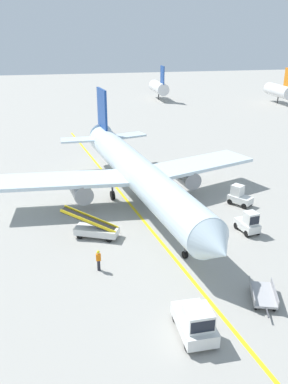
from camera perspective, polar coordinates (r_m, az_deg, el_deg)
The scene contains 13 objects.
ground_plane at distance 33.01m, azimuth 6.17°, elevation -9.05°, with size 300.00×300.00×0.00m, color #9E9B93.
taxi_line_yellow at distance 36.76m, azimuth 1.07°, elevation -5.47°, with size 0.30×80.00×0.01m, color yellow.
airliner at distance 41.52m, azimuth -1.13°, elevation 2.95°, with size 28.35×35.31×10.10m.
pushback_tug at distance 25.02m, azimuth 7.28°, elevation -17.82°, with size 1.92×3.61×2.20m.
baggage_tug_near_wing at distance 42.84m, azimuth 13.36°, elevation -0.61°, with size 2.44×2.71×2.10m.
baggage_tug_by_cargo_door at distance 37.20m, azimuth 14.60°, elevation -4.30°, with size 1.65×2.57×2.10m.
belt_loader_forward_hold at distance 35.59m, azimuth -6.93°, elevation -5.22°, with size 5.07×3.24×2.59m.
baggage_cart_loaded at distance 28.95m, azimuth 16.53°, elevation -13.75°, with size 2.38×3.81×0.94m.
ground_crew_marshaller at distance 30.81m, azimuth -6.47°, elevation -9.53°, with size 0.36×0.24×1.70m.
safety_cone_nose_left at distance 40.84m, azimuth 8.28°, elevation -2.44°, with size 0.36×0.36×0.44m, color orange.
safety_cone_nose_right at distance 47.47m, azimuth 13.01°, elevation 0.75°, with size 0.36×0.36×0.44m, color orange.
distant_aircraft_far_left at distance 108.15m, azimuth 2.13°, elevation 14.65°, with size 3.00×10.10×8.80m.
distant_aircraft_mid_left at distance 107.36m, azimuth 18.63°, elevation 13.51°, with size 3.00×10.10×8.80m.
Camera 1 is at (-9.35, -26.75, 16.93)m, focal length 37.59 mm.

